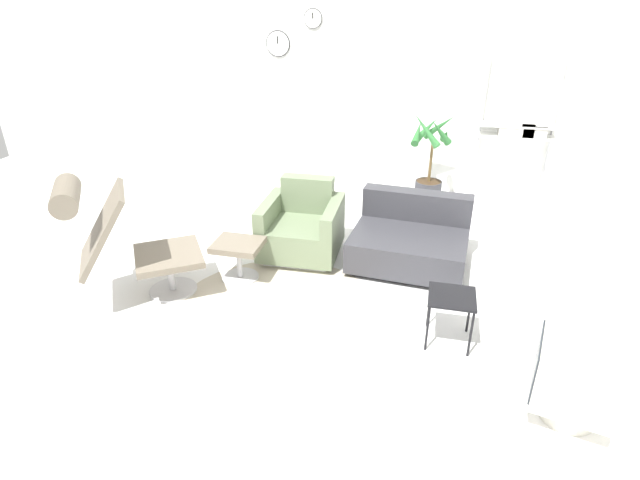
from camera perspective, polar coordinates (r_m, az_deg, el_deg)
name	(u,v)px	position (r m, az deg, el deg)	size (l,w,h in m)	color
ground_plane	(286,300)	(4.63, -3.89, -6.89)	(12.00, 12.00, 0.00)	white
wall_back	(352,86)	(7.15, 3.72, 17.19)	(12.00, 0.09, 2.80)	silver
round_rug	(277,311)	(4.48, -4.97, -8.11)	(1.90, 1.90, 0.01)	#BCB29E
lounge_chair	(116,231)	(4.65, -22.32, 1.01)	(1.25, 1.11, 1.17)	#BCBCC1
ottoman	(238,252)	(4.88, -9.30, -1.36)	(0.46, 0.39, 0.40)	#BCBCC1
armchair_red	(302,229)	(5.30, -2.04, 1.28)	(0.82, 0.82, 0.78)	silver
couch_low	(410,241)	(5.22, 10.27, -0.15)	(1.21, 1.04, 0.67)	black
side_table	(451,302)	(4.05, 14.79, -6.83)	(0.36, 0.36, 0.43)	black
crt_television	(575,378)	(3.69, 27.15, -13.83)	(0.59, 0.62, 0.58)	beige
potted_plant	(429,168)	(6.75, 12.40, 8.05)	(0.58, 0.60, 1.22)	#333338
shelf_unit	(524,127)	(6.99, 22.27, 11.90)	(0.94, 0.28, 1.90)	#BCBCC1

